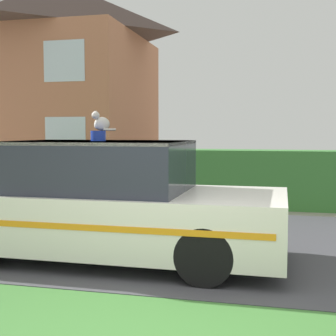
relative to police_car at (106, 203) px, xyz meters
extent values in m
cube|color=#424247|center=(1.19, 1.25, -0.73)|extent=(28.00, 5.01, 0.01)
cube|color=#3D7533|center=(1.19, -2.03, -0.73)|extent=(28.00, 1.55, 0.01)
cube|color=#3D7F38|center=(0.04, 4.66, -0.11)|extent=(10.54, 0.83, 1.25)
cylinder|color=black|center=(1.42, -0.80, -0.40)|extent=(0.64, 0.20, 0.64)
cylinder|color=black|center=(1.43, 0.79, -0.40)|extent=(0.64, 0.20, 0.64)
cylinder|color=black|center=(-1.35, 0.80, -0.40)|extent=(0.64, 0.20, 0.64)
cube|color=silver|center=(0.04, 0.00, -0.19)|extent=(4.50, 1.82, 0.71)
cube|color=#232833|center=(-0.09, 0.00, 0.48)|extent=(2.27, 1.63, 0.64)
cube|color=silver|center=(-0.09, 0.00, 0.78)|extent=(2.27, 1.63, 0.04)
cube|color=orange|center=(0.03, -0.90, -0.14)|extent=(4.27, 0.03, 0.07)
cube|color=orange|center=(0.04, 0.90, -0.14)|extent=(4.27, 0.03, 0.07)
cylinder|color=#1933A5|center=(-0.09, 0.00, 0.86)|extent=(0.20, 0.20, 0.13)
ellipsoid|color=silver|center=(-0.12, 0.22, 1.02)|extent=(0.25, 0.25, 0.18)
ellipsoid|color=white|center=(-0.18, 0.16, 1.01)|extent=(0.10, 0.10, 0.10)
sphere|color=silver|center=(-0.19, 0.15, 1.13)|extent=(0.11, 0.11, 0.11)
cone|color=silver|center=(-0.21, 0.18, 1.18)|extent=(0.04, 0.04, 0.04)
cone|color=silver|center=(-0.17, 0.13, 1.18)|extent=(0.04, 0.04, 0.04)
cylinder|color=silver|center=(-0.01, 0.21, 0.95)|extent=(0.14, 0.14, 0.03)
cube|color=#A86B4C|center=(-6.34, 11.27, 1.89)|extent=(6.63, 6.13, 5.25)
pyramid|color=#473833|center=(-6.34, 11.27, 5.63)|extent=(6.96, 6.44, 2.22)
cube|color=silver|center=(-4.52, 8.19, 0.74)|extent=(1.40, 0.02, 1.30)
cube|color=silver|center=(-4.52, 8.19, 3.15)|extent=(1.40, 0.02, 1.30)
camera|label=1|loc=(2.18, -5.64, 0.92)|focal=50.00mm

